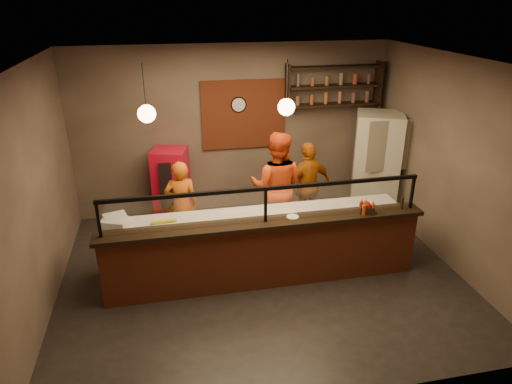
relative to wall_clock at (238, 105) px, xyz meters
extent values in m
plane|color=black|center=(-0.10, -2.46, -2.10)|extent=(6.00, 6.00, 0.00)
plane|color=#362C29|center=(-0.10, -2.46, 1.10)|extent=(6.00, 6.00, 0.00)
plane|color=#736354|center=(-0.10, 0.04, -0.50)|extent=(6.00, 0.00, 6.00)
plane|color=#736354|center=(-3.10, -2.46, -0.50)|extent=(0.00, 5.00, 5.00)
plane|color=#736354|center=(2.90, -2.46, -0.50)|extent=(0.00, 5.00, 5.00)
plane|color=#736354|center=(-0.10, -4.96, -0.50)|extent=(6.00, 0.00, 6.00)
cube|color=#983E21|center=(0.10, 0.01, -0.20)|extent=(1.60, 0.04, 1.30)
cube|color=#983E21|center=(-0.10, -2.76, -1.60)|extent=(4.60, 0.25, 1.00)
cube|color=black|center=(-0.10, -2.76, -1.07)|extent=(4.70, 0.37, 0.06)
cube|color=gray|center=(-0.10, -2.26, -1.68)|extent=(4.60, 0.75, 0.85)
cube|color=white|center=(-0.10, -2.26, -1.23)|extent=(4.60, 0.75, 0.05)
cube|color=white|center=(-0.10, -2.76, -0.79)|extent=(4.40, 0.02, 0.50)
cube|color=black|center=(-0.10, -2.76, -0.54)|extent=(4.50, 0.05, 0.05)
cube|color=black|center=(-2.32, -2.76, -0.79)|extent=(0.04, 0.04, 0.50)
cube|color=black|center=(-0.10, -2.76, -0.79)|extent=(0.04, 0.04, 0.50)
cube|color=black|center=(2.12, -2.76, -0.79)|extent=(0.04, 0.04, 0.50)
cube|color=black|center=(1.80, -0.14, -0.05)|extent=(1.80, 0.28, 0.04)
cube|color=black|center=(1.80, -0.14, 0.30)|extent=(1.80, 0.28, 0.04)
cube|color=black|center=(1.80, -0.14, 0.65)|extent=(1.80, 0.28, 0.04)
cube|color=black|center=(0.90, -0.14, 0.30)|extent=(0.04, 0.28, 0.85)
cube|color=black|center=(2.70, -0.14, 0.30)|extent=(0.04, 0.28, 0.85)
cylinder|color=black|center=(0.00, 0.00, 0.00)|extent=(0.30, 0.04, 0.30)
cylinder|color=black|center=(-1.60, -2.26, 0.80)|extent=(0.01, 0.01, 0.60)
sphere|color=#FFB78C|center=(-1.60, -2.26, 0.45)|extent=(0.24, 0.24, 0.24)
cylinder|color=black|center=(0.30, -2.26, 0.80)|extent=(0.01, 0.01, 0.60)
sphere|color=#FFB78C|center=(0.30, -2.26, 0.45)|extent=(0.24, 0.24, 0.24)
imported|color=#D65F14|center=(-1.21, -1.32, -1.34)|extent=(0.57, 0.39, 1.53)
imported|color=#E44915|center=(0.41, -1.36, -1.13)|extent=(1.15, 1.03, 1.94)
imported|color=#C36312|center=(1.06, -1.12, -1.28)|extent=(1.04, 0.68, 1.64)
cube|color=beige|center=(2.50, -0.80, -1.10)|extent=(1.07, 1.04, 2.00)
cube|color=red|center=(-1.34, -0.31, -1.39)|extent=(0.73, 0.70, 1.41)
cylinder|color=#F0EACB|center=(0.29, -2.31, -1.19)|extent=(0.48, 0.48, 0.01)
cube|color=silver|center=(-2.19, -2.13, -1.12)|extent=(0.38, 0.33, 0.16)
cube|color=silver|center=(-2.23, -2.23, -1.13)|extent=(0.33, 0.28, 0.15)
cube|color=silver|center=(-2.17, -2.29, -1.12)|extent=(0.41, 0.37, 0.17)
cylinder|color=yellow|center=(-1.51, -2.21, -1.17)|extent=(0.37, 0.09, 0.06)
cube|color=black|center=(1.40, -2.80, -0.98)|extent=(0.24, 0.21, 0.11)
cylinder|color=black|center=(1.98, -2.77, -0.95)|extent=(0.05, 0.05, 0.18)
cylinder|color=silver|center=(0.31, -2.71, -1.03)|extent=(0.21, 0.21, 0.01)
camera|label=1|loc=(-1.38, -8.33, 1.91)|focal=32.00mm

